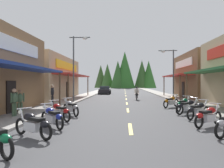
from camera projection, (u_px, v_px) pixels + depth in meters
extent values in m
cube|color=#424244|center=(126.00, 96.00, 34.81)|extent=(9.69, 97.13, 0.10)
cube|color=#9E9991|center=(88.00, 95.00, 35.14)|extent=(2.43, 97.13, 0.12)
cube|color=gray|center=(164.00, 95.00, 34.48)|extent=(2.43, 97.13, 0.12)
cube|color=#E0C64C|center=(130.00, 129.00, 9.43)|extent=(0.16, 2.40, 0.01)
cube|color=#E0C64C|center=(128.00, 110.00, 15.74)|extent=(0.16, 2.40, 0.01)
cube|color=#E0C64C|center=(127.00, 103.00, 20.95)|extent=(0.16, 2.40, 0.01)
cube|color=#E0C64C|center=(126.00, 99.00, 26.49)|extent=(0.16, 2.40, 0.01)
cube|color=#E0C64C|center=(126.00, 96.00, 33.25)|extent=(0.16, 2.40, 0.01)
cube|color=#E0C64C|center=(125.00, 94.00, 40.13)|extent=(0.16, 2.40, 0.01)
cube|color=#E0C64C|center=(125.00, 92.00, 47.06)|extent=(0.16, 2.40, 0.01)
cube|color=#E0C64C|center=(125.00, 91.00, 52.50)|extent=(0.16, 2.40, 0.01)
cube|color=#E0C64C|center=(125.00, 90.00, 59.24)|extent=(0.16, 2.40, 0.01)
cube|color=#E0C64C|center=(125.00, 89.00, 65.58)|extent=(0.16, 2.40, 0.01)
cube|color=#E0C64C|center=(125.00, 89.00, 72.56)|extent=(0.16, 2.40, 0.01)
cube|color=navy|center=(25.00, 68.00, 13.55)|extent=(1.80, 10.44, 0.16)
cylinder|color=brown|center=(60.00, 89.00, 18.53)|extent=(0.14, 0.14, 2.82)
cube|color=white|center=(11.00, 44.00, 13.59)|extent=(0.10, 8.12, 0.90)
cube|color=black|center=(11.00, 98.00, 13.61)|extent=(0.08, 1.10, 2.10)
cube|color=tan|center=(43.00, 78.00, 27.41)|extent=(6.15, 13.38, 5.14)
cube|color=#B72D28|center=(75.00, 75.00, 27.19)|extent=(1.80, 12.04, 0.16)
cylinder|color=brown|center=(68.00, 89.00, 21.35)|extent=(0.14, 0.14, 2.82)
cylinder|color=brown|center=(88.00, 87.00, 32.97)|extent=(0.14, 0.14, 2.82)
cube|color=yellow|center=(68.00, 66.00, 27.23)|extent=(0.10, 9.36, 0.90)
cube|color=black|center=(68.00, 90.00, 27.25)|extent=(0.08, 1.10, 2.10)
cube|color=#236033|center=(220.00, 69.00, 15.29)|extent=(1.80, 11.65, 0.16)
cylinder|color=brown|center=(187.00, 89.00, 20.96)|extent=(0.14, 0.14, 2.82)
cube|color=brown|center=(208.00, 76.00, 27.86)|extent=(6.11, 10.81, 5.66)
cube|color=#B72D28|center=(176.00, 76.00, 28.08)|extent=(1.80, 9.73, 0.16)
cylinder|color=brown|center=(180.00, 88.00, 23.47)|extent=(0.14, 0.14, 2.82)
cylinder|color=brown|center=(164.00, 87.00, 32.78)|extent=(0.14, 0.14, 2.82)
cube|color=white|center=(183.00, 64.00, 28.03)|extent=(0.10, 7.56, 0.90)
cube|color=black|center=(183.00, 90.00, 28.04)|extent=(0.08, 1.10, 2.10)
cylinder|color=#474C51|center=(74.00, 70.00, 21.71)|extent=(0.14, 0.14, 6.54)
cylinder|color=#474C51|center=(80.00, 37.00, 21.65)|extent=(2.06, 0.10, 0.10)
ellipsoid|color=silver|center=(85.00, 38.00, 21.63)|extent=(0.50, 0.30, 0.24)
cylinder|color=#474C51|center=(173.00, 75.00, 24.62)|extent=(0.14, 0.14, 5.68)
cylinder|color=#474C51|center=(168.00, 51.00, 24.64)|extent=(2.06, 0.10, 0.10)
ellipsoid|color=silver|center=(163.00, 52.00, 24.67)|extent=(0.50, 0.30, 0.24)
torus|color=black|center=(220.00, 130.00, 7.67)|extent=(0.59, 0.43, 0.64)
ellipsoid|color=#99999E|center=(221.00, 123.00, 7.69)|extent=(0.50, 0.44, 0.24)
torus|color=black|center=(218.00, 118.00, 10.30)|extent=(0.56, 0.48, 0.64)
torus|color=black|center=(199.00, 121.00, 9.42)|extent=(0.56, 0.48, 0.64)
cube|color=silver|center=(209.00, 118.00, 9.86)|extent=(0.72, 0.66, 0.32)
ellipsoid|color=#A51414|center=(211.00, 110.00, 9.97)|extent=(0.64, 0.60, 0.28)
cube|color=black|center=(206.00, 112.00, 9.71)|extent=(0.64, 0.60, 0.12)
ellipsoid|color=#A51414|center=(200.00, 116.00, 9.44)|extent=(0.49, 0.46, 0.24)
cylinder|color=silver|center=(216.00, 111.00, 10.22)|extent=(0.33, 0.28, 0.71)
cylinder|color=silver|center=(215.00, 103.00, 10.15)|extent=(0.41, 0.49, 0.04)
sphere|color=white|center=(218.00, 107.00, 10.31)|extent=(0.16, 0.16, 0.16)
torus|color=black|center=(206.00, 112.00, 12.46)|extent=(0.55, 0.49, 0.64)
torus|color=black|center=(191.00, 114.00, 11.56)|extent=(0.55, 0.49, 0.64)
cube|color=silver|center=(199.00, 112.00, 12.01)|extent=(0.72, 0.67, 0.32)
ellipsoid|color=black|center=(201.00, 105.00, 12.12)|extent=(0.63, 0.61, 0.28)
cube|color=black|center=(196.00, 107.00, 11.85)|extent=(0.64, 0.60, 0.12)
ellipsoid|color=black|center=(191.00, 110.00, 11.58)|extent=(0.49, 0.47, 0.24)
cylinder|color=silver|center=(205.00, 106.00, 12.38)|extent=(0.32, 0.29, 0.71)
cylinder|color=silver|center=(204.00, 100.00, 12.30)|extent=(0.42, 0.48, 0.04)
sphere|color=white|center=(206.00, 103.00, 12.47)|extent=(0.16, 0.16, 0.16)
torus|color=black|center=(196.00, 108.00, 14.20)|extent=(0.59, 0.43, 0.64)
torus|color=black|center=(180.00, 110.00, 13.46)|extent=(0.59, 0.43, 0.64)
cube|color=silver|center=(188.00, 108.00, 13.83)|extent=(0.74, 0.61, 0.32)
ellipsoid|color=black|center=(190.00, 103.00, 13.93)|extent=(0.64, 0.57, 0.28)
cube|color=black|center=(185.00, 103.00, 13.70)|extent=(0.66, 0.56, 0.12)
ellipsoid|color=black|center=(180.00, 106.00, 13.48)|extent=(0.50, 0.44, 0.24)
cylinder|color=silver|center=(195.00, 103.00, 14.13)|extent=(0.34, 0.25, 0.71)
cylinder|color=silver|center=(194.00, 98.00, 14.07)|extent=(0.36, 0.53, 0.04)
sphere|color=white|center=(197.00, 100.00, 14.21)|extent=(0.16, 0.16, 0.16)
torus|color=black|center=(188.00, 105.00, 15.97)|extent=(0.49, 0.56, 0.64)
torus|color=black|center=(179.00, 107.00, 14.88)|extent=(0.49, 0.56, 0.64)
cube|color=silver|center=(184.00, 105.00, 15.42)|extent=(0.66, 0.72, 0.32)
ellipsoid|color=#0C5933|center=(185.00, 100.00, 15.57)|extent=(0.60, 0.64, 0.28)
cube|color=black|center=(182.00, 101.00, 15.24)|extent=(0.60, 0.64, 0.12)
ellipsoid|color=#0C5933|center=(179.00, 104.00, 14.91)|extent=(0.47, 0.49, 0.24)
cylinder|color=silver|center=(187.00, 101.00, 15.88)|extent=(0.28, 0.32, 0.71)
cylinder|color=silver|center=(187.00, 96.00, 15.79)|extent=(0.49, 0.41, 0.04)
sphere|color=white|center=(188.00, 98.00, 15.99)|extent=(0.16, 0.16, 0.16)
torus|color=black|center=(176.00, 103.00, 18.11)|extent=(0.52, 0.53, 0.64)
torus|color=black|center=(166.00, 104.00, 17.10)|extent=(0.52, 0.53, 0.64)
cube|color=silver|center=(171.00, 102.00, 17.61)|extent=(0.69, 0.70, 0.32)
ellipsoid|color=#BF660C|center=(173.00, 98.00, 17.74)|extent=(0.62, 0.62, 0.28)
cube|color=black|center=(169.00, 99.00, 17.44)|extent=(0.62, 0.62, 0.12)
ellipsoid|color=#BF660C|center=(166.00, 101.00, 17.14)|extent=(0.48, 0.48, 0.24)
cylinder|color=silver|center=(175.00, 99.00, 18.03)|extent=(0.30, 0.31, 0.71)
cylinder|color=silver|center=(175.00, 94.00, 17.94)|extent=(0.46, 0.45, 0.04)
sphere|color=white|center=(176.00, 96.00, 18.13)|extent=(0.16, 0.16, 0.16)
torus|color=black|center=(7.00, 148.00, 5.56)|extent=(0.59, 0.43, 0.64)
ellipsoid|color=#0C5933|center=(6.00, 139.00, 5.59)|extent=(0.50, 0.44, 0.24)
torus|color=black|center=(21.00, 126.00, 8.35)|extent=(0.59, 0.43, 0.64)
torus|color=black|center=(46.00, 131.00, 7.47)|extent=(0.59, 0.43, 0.64)
cube|color=silver|center=(33.00, 126.00, 7.91)|extent=(0.74, 0.61, 0.32)
ellipsoid|color=black|center=(29.00, 117.00, 8.02)|extent=(0.64, 0.57, 0.28)
cube|color=black|center=(37.00, 119.00, 7.76)|extent=(0.66, 0.56, 0.12)
ellipsoid|color=black|center=(45.00, 124.00, 7.50)|extent=(0.50, 0.44, 0.24)
cylinder|color=silver|center=(23.00, 118.00, 8.27)|extent=(0.35, 0.25, 0.71)
cylinder|color=silver|center=(24.00, 108.00, 8.20)|extent=(0.36, 0.53, 0.04)
sphere|color=white|center=(20.00, 112.00, 8.36)|extent=(0.16, 0.16, 0.16)
torus|color=black|center=(45.00, 118.00, 10.25)|extent=(0.51, 0.53, 0.64)
torus|color=black|center=(60.00, 123.00, 9.11)|extent=(0.51, 0.53, 0.64)
cube|color=silver|center=(52.00, 118.00, 9.68)|extent=(0.69, 0.70, 0.32)
ellipsoid|color=navy|center=(50.00, 111.00, 9.83)|extent=(0.62, 0.63, 0.28)
cube|color=black|center=(54.00, 113.00, 9.49)|extent=(0.62, 0.63, 0.12)
ellipsoid|color=navy|center=(59.00, 117.00, 9.15)|extent=(0.48, 0.48, 0.24)
cylinder|color=silver|center=(46.00, 111.00, 10.15)|extent=(0.30, 0.31, 0.71)
cylinder|color=silver|center=(47.00, 104.00, 10.06)|extent=(0.46, 0.44, 0.04)
sphere|color=white|center=(44.00, 107.00, 10.27)|extent=(0.16, 0.16, 0.16)
torus|color=black|center=(51.00, 113.00, 12.02)|extent=(0.54, 0.50, 0.64)
torus|color=black|center=(67.00, 116.00, 10.96)|extent=(0.54, 0.50, 0.64)
cube|color=silver|center=(59.00, 113.00, 11.49)|extent=(0.71, 0.68, 0.32)
ellipsoid|color=#A51414|center=(57.00, 106.00, 11.63)|extent=(0.63, 0.61, 0.28)
cube|color=black|center=(61.00, 108.00, 11.31)|extent=(0.63, 0.61, 0.12)
ellipsoid|color=#A51414|center=(66.00, 111.00, 10.99)|extent=(0.49, 0.47, 0.24)
cylinder|color=silver|center=(53.00, 107.00, 11.93)|extent=(0.32, 0.29, 0.71)
cylinder|color=silver|center=(54.00, 100.00, 11.84)|extent=(0.43, 0.47, 0.04)
sphere|color=white|center=(51.00, 103.00, 12.04)|extent=(0.16, 0.16, 0.16)
torus|color=black|center=(66.00, 109.00, 13.91)|extent=(0.48, 0.56, 0.64)
torus|color=black|center=(76.00, 111.00, 12.68)|extent=(0.48, 0.56, 0.64)
cube|color=silver|center=(71.00, 109.00, 13.29)|extent=(0.65, 0.72, 0.32)
ellipsoid|color=#99999E|center=(69.00, 103.00, 13.45)|extent=(0.60, 0.64, 0.28)
cube|color=black|center=(72.00, 104.00, 13.09)|extent=(0.59, 0.64, 0.12)
ellipsoid|color=#99999E|center=(76.00, 107.00, 12.72)|extent=(0.46, 0.49, 0.24)
cylinder|color=silver|center=(66.00, 104.00, 13.80)|extent=(0.28, 0.33, 0.71)
cylinder|color=silver|center=(67.00, 98.00, 13.70)|extent=(0.50, 0.40, 0.04)
sphere|color=white|center=(65.00, 100.00, 13.93)|extent=(0.16, 0.16, 0.16)
torus|color=black|center=(137.00, 97.00, 26.10)|extent=(0.13, 0.64, 0.64)
torus|color=black|center=(137.00, 98.00, 24.61)|extent=(0.13, 0.64, 0.64)
cube|color=silver|center=(137.00, 96.00, 25.35)|extent=(0.31, 0.71, 0.32)
ellipsoid|color=black|center=(137.00, 94.00, 25.55)|extent=(0.35, 0.57, 0.28)
cube|color=black|center=(137.00, 94.00, 25.10)|extent=(0.31, 0.61, 0.12)
ellipsoid|color=black|center=(137.00, 95.00, 24.66)|extent=(0.26, 0.45, 0.24)
cylinder|color=silver|center=(137.00, 94.00, 25.97)|extent=(0.08, 0.37, 0.71)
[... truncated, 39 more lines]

